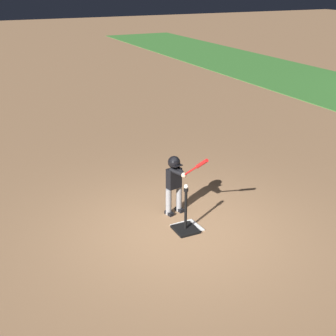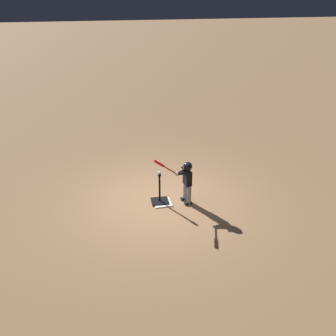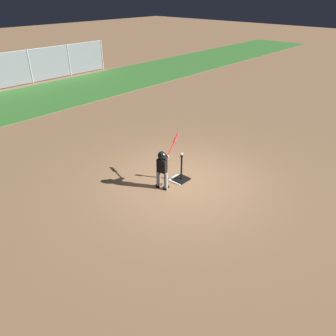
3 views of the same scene
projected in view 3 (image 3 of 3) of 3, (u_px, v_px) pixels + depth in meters
name	position (u px, v px, depth m)	size (l,w,h in m)	color
ground_plane	(183.00, 181.00, 9.33)	(90.00, 90.00, 0.00)	#99704C
grass_outfield_strip	(14.00, 104.00, 15.51)	(56.00, 5.02, 0.02)	#3D7F33
home_plate	(178.00, 180.00, 9.37)	(0.44, 0.44, 0.02)	white
batting_tee	(181.00, 176.00, 9.31)	(0.42, 0.38, 0.79)	black
batter_child	(163.00, 165.00, 8.69)	(0.98, 0.39, 1.32)	gray
baseball	(182.00, 154.00, 8.97)	(0.07, 0.07, 0.07)	white
bleachers_right_center	(60.00, 63.00, 21.72)	(3.50, 2.17, 0.97)	#ADAFB7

